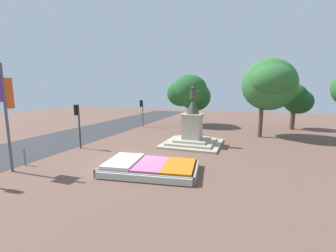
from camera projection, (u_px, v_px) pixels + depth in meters
name	position (u px, v px, depth m)	size (l,w,h in m)	color
ground_plane	(128.00, 162.00, 14.17)	(76.92, 76.92, 0.00)	brown
street_asphalt_strip	(24.00, 149.00, 17.20)	(6.73, 67.30, 0.01)	#333335
flower_planter	(149.00, 167.00, 12.46)	(5.60, 3.90, 0.60)	#38281C
statue_monument	(192.00, 132.00, 18.58)	(4.65, 4.65, 4.81)	#AFA591
traffic_light_mid_block	(78.00, 118.00, 17.21)	(0.41, 0.29, 3.40)	#2D2D33
traffic_light_far_corner	(142.00, 109.00, 27.32)	(0.41, 0.30, 3.29)	#4C5156
banner_pole	(6.00, 114.00, 12.05)	(0.14, 1.06, 5.90)	#4C5156
kerb_bollard_mid_a	(25.00, 157.00, 13.51)	(0.12, 0.12, 1.04)	slate
park_tree_far_left	(189.00, 93.00, 28.46)	(5.27, 5.36, 6.44)	brown
park_tree_behind_statue	(296.00, 100.00, 25.86)	(3.63, 3.23, 5.20)	#4C3823
park_tree_street_side	(270.00, 84.00, 21.26)	(5.06, 5.20, 7.49)	#4C3823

